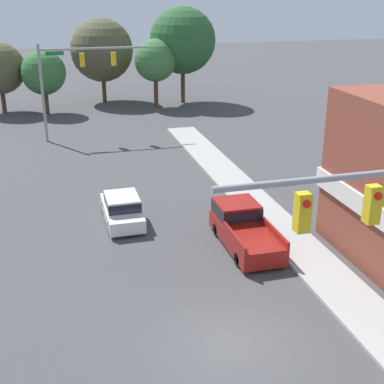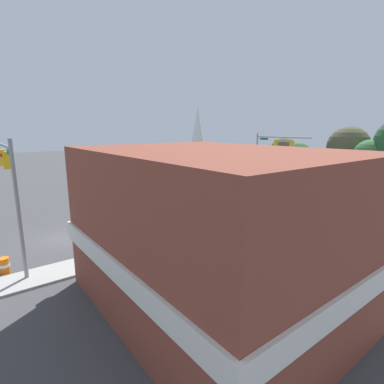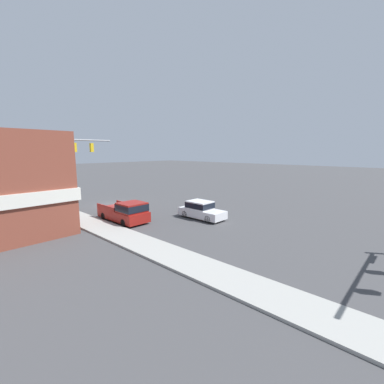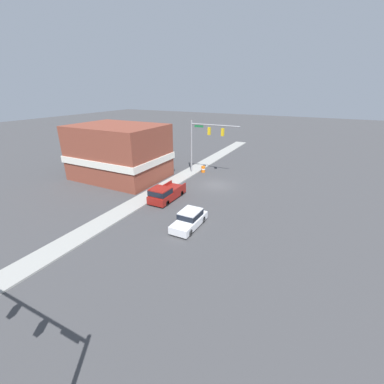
{
  "view_description": "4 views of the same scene",
  "coord_description": "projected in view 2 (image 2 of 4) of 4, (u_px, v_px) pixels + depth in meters",
  "views": [
    {
      "loc": [
        -5.41,
        -14.9,
        12.0
      ],
      "look_at": [
        0.78,
        7.91,
        2.8
      ],
      "focal_mm": 50.0,
      "sensor_mm": 36.0,
      "label": 1
    },
    {
      "loc": [
        23.61,
        -5.61,
        8.41
      ],
      "look_at": [
        1.35,
        11.47,
        2.46
      ],
      "focal_mm": 28.0,
      "sensor_mm": 36.0,
      "label": 2
    },
    {
      "loc": [
        15.36,
        26.51,
        6.15
      ],
      "look_at": [
        -0.14,
        12.19,
        2.77
      ],
      "focal_mm": 24.0,
      "sensor_mm": 36.0,
      "label": 3
    },
    {
      "loc": [
        -12.15,
        30.37,
        12.23
      ],
      "look_at": [
        -0.94,
        8.69,
        2.31
      ],
      "focal_mm": 24.0,
      "sensor_mm": 36.0,
      "label": 4
    }
  ],
  "objects": [
    {
      "name": "car_lead",
      "position": [
        172.0,
        202.0,
        31.73
      ],
      "size": [
        1.84,
        4.45,
        1.6
      ],
      "color": "black",
      "rests_on": "ground"
    },
    {
      "name": "backdrop_tree_left_mid",
      "position": [
        298.0,
        155.0,
        50.32
      ],
      "size": [
        4.29,
        4.29,
        6.2
      ],
      "color": "#4C3823",
      "rests_on": "ground"
    },
    {
      "name": "ground_plane",
      "position": [
        65.0,
        238.0,
        23.41
      ],
      "size": [
        200.0,
        200.0,
        0.0
      ],
      "primitive_type": "plane",
      "color": "#424244"
    },
    {
      "name": "construction_barrel",
      "position": [
        4.0,
        266.0,
        17.62
      ],
      "size": [
        0.63,
        0.63,
        0.98
      ],
      "color": "orange",
      "rests_on": "ground"
    },
    {
      "name": "church_steeple",
      "position": [
        198.0,
        138.0,
        57.88
      ],
      "size": [
        2.45,
        2.45,
        12.57
      ],
      "color": "white",
      "rests_on": "ground"
    },
    {
      "name": "corner_brick_building",
      "position": [
        211.0,
        232.0,
        13.96
      ],
      "size": [
        12.73,
        9.44,
        7.53
      ],
      "color": "brown",
      "rests_on": "ground"
    },
    {
      "name": "backdrop_tree_left_far",
      "position": [
        284.0,
        151.0,
        54.48
      ],
      "size": [
        4.97,
        4.97,
        6.86
      ],
      "color": "#4C3823",
      "rests_on": "ground"
    },
    {
      "name": "near_signal_assembly",
      "position": [
        9.0,
        175.0,
        17.54
      ],
      "size": [
        7.41,
        0.49,
        7.92
      ],
      "color": "gray",
      "rests_on": "ground"
    },
    {
      "name": "backdrop_tree_center",
      "position": [
        348.0,
        147.0,
        47.79
      ],
      "size": [
        6.59,
        6.59,
        8.81
      ],
      "color": "#4C3823",
      "rests_on": "ground"
    },
    {
      "name": "pickup_truck_parked",
      "position": [
        168.0,
        220.0,
        25.14
      ],
      "size": [
        2.14,
        5.24,
        1.85
      ],
      "color": "black",
      "rests_on": "ground"
    },
    {
      "name": "far_signal_assembly",
      "position": [
        272.0,
        148.0,
        41.93
      ],
      "size": [
        8.76,
        0.49,
        7.79
      ],
      "color": "gray",
      "rests_on": "ground"
    },
    {
      "name": "sidewalk_curb",
      "position": [
        90.0,
        263.0,
        18.97
      ],
      "size": [
        2.4,
        60.0,
        0.14
      ],
      "color": "#9E9E99",
      "rests_on": "ground"
    },
    {
      "name": "backdrop_tree_right_mid",
      "position": [
        369.0,
        155.0,
        41.69
      ],
      "size": [
        4.28,
        4.28,
        6.95
      ],
      "color": "#4C3823",
      "rests_on": "ground"
    }
  ]
}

